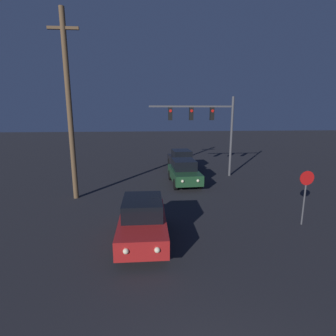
{
  "coord_description": "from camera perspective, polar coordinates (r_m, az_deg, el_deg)",
  "views": [
    {
      "loc": [
        -1.12,
        -2.27,
        4.85
      ],
      "look_at": [
        0.0,
        11.72,
        1.76
      ],
      "focal_mm": 28.0,
      "sensor_mm": 36.0,
      "label": 1
    }
  ],
  "objects": [
    {
      "name": "car_far",
      "position": [
        22.0,
        2.85,
        1.9
      ],
      "size": [
        1.97,
        4.07,
        1.63
      ],
      "rotation": [
        0.0,
        0.0,
        0.07
      ],
      "color": "black",
      "rests_on": "ground_plane"
    },
    {
      "name": "stop_sign",
      "position": [
        12.51,
        27.77,
        -3.95
      ],
      "size": [
        0.61,
        0.07,
        2.39
      ],
      "color": "#4C4C51",
      "rests_on": "ground_plane"
    },
    {
      "name": "car_mid",
      "position": [
        17.51,
        3.52,
        -0.86
      ],
      "size": [
        1.9,
        4.05,
        1.63
      ],
      "rotation": [
        0.0,
        0.0,
        3.19
      ],
      "color": "#1E4728",
      "rests_on": "ground_plane"
    },
    {
      "name": "car_near",
      "position": [
        10.01,
        -5.53,
        -11.29
      ],
      "size": [
        1.76,
        4.0,
        1.63
      ],
      "rotation": [
        0.0,
        0.0,
        3.14
      ],
      "color": "#B21E1E",
      "rests_on": "ground_plane"
    },
    {
      "name": "utility_pole",
      "position": [
        15.07,
        -20.71,
        12.45
      ],
      "size": [
        1.54,
        0.28,
        9.82
      ],
      "color": "brown",
      "rests_on": "ground_plane"
    },
    {
      "name": "traffic_signal_mast",
      "position": [
        19.36,
        8.49,
        9.93
      ],
      "size": [
        6.11,
        0.3,
        5.82
      ],
      "color": "#4C4C51",
      "rests_on": "ground_plane"
    }
  ]
}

